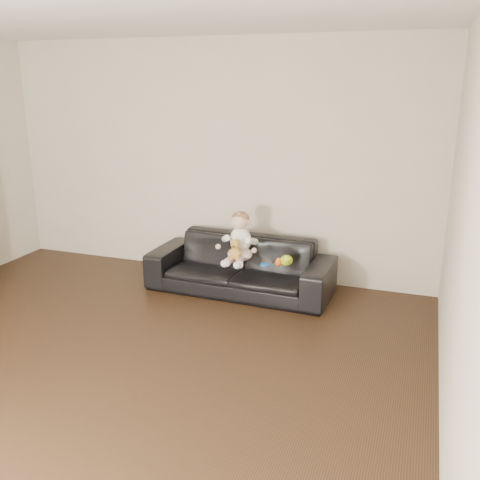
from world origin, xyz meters
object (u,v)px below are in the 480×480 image
at_px(toy_rattle, 278,263).
at_px(baby, 240,240).
at_px(sofa, 240,265).
at_px(toy_green, 286,260).
at_px(teddy_bear, 235,250).
at_px(toy_blue_disc, 265,265).

bearing_deg(toy_rattle, baby, 175.99).
bearing_deg(sofa, toy_green, -7.24).
xyz_separation_m(teddy_bear, toy_green, (0.48, 0.18, -0.11)).
distance_m(baby, toy_green, 0.52).
bearing_deg(toy_rattle, toy_blue_disc, -173.78).
bearing_deg(baby, teddy_bear, -95.38).
bearing_deg(baby, toy_blue_disc, -17.78).
xyz_separation_m(baby, teddy_bear, (0.01, -0.16, -0.06)).
xyz_separation_m(sofa, toy_blue_disc, (0.32, -0.15, 0.10)).
bearing_deg(toy_blue_disc, baby, 171.26).
relative_size(toy_rattle, toy_blue_disc, 0.81).
height_order(sofa, toy_blue_disc, sofa).
xyz_separation_m(toy_rattle, toy_blue_disc, (-0.13, -0.01, -0.03)).
xyz_separation_m(sofa, toy_rattle, (0.45, -0.14, 0.13)).
relative_size(teddy_bear, toy_green, 1.36).
distance_m(baby, teddy_bear, 0.17).
bearing_deg(toy_blue_disc, sofa, 154.49).
relative_size(toy_green, toy_blue_disc, 1.65).
height_order(toy_rattle, toy_blue_disc, toy_rattle).
bearing_deg(sofa, toy_rattle, -15.02).
distance_m(sofa, toy_rattle, 0.49).
height_order(sofa, toy_green, sofa).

